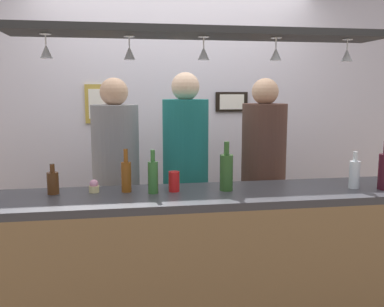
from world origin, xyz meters
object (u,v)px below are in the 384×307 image
(bottle_beer_amber_tall, at_px, (126,175))
(picture_frame_lower_pair, at_px, (232,102))
(bottle_beer_brown_stubby, at_px, (53,182))
(cupcake, at_px, (94,186))
(person_left_grey_shirt, at_px, (116,172))
(person_middle_teal_shirt, at_px, (186,166))
(person_right_brown_shirt, at_px, (263,167))
(bottle_beer_green_import, at_px, (153,176))
(bottle_champagne_green, at_px, (226,171))
(drink_can, at_px, (174,181))
(bottle_soda_clear, at_px, (354,174))
(picture_frame_caricature, at_px, (100,104))

(bottle_beer_amber_tall, bearing_deg, picture_frame_lower_pair, 53.08)
(bottle_beer_brown_stubby, bearing_deg, cupcake, 0.90)
(bottle_beer_brown_stubby, bearing_deg, person_left_grey_shirt, 57.59)
(person_middle_teal_shirt, bearing_deg, picture_frame_lower_pair, 53.71)
(person_middle_teal_shirt, relative_size, person_right_brown_shirt, 1.02)
(bottle_beer_green_import, bearing_deg, bottle_beer_brown_stubby, 172.52)
(bottle_champagne_green, bearing_deg, person_middle_teal_shirt, 103.68)
(bottle_beer_amber_tall, distance_m, drink_can, 0.29)
(bottle_soda_clear, bearing_deg, picture_frame_lower_pair, 106.01)
(bottle_champagne_green, distance_m, drink_can, 0.32)
(cupcake, distance_m, picture_frame_caricature, 1.37)
(person_right_brown_shirt, height_order, bottle_beer_brown_stubby, person_right_brown_shirt)
(person_middle_teal_shirt, distance_m, bottle_soda_clear, 1.19)
(drink_can, bearing_deg, bottle_beer_green_import, -167.93)
(picture_frame_caricature, bearing_deg, bottle_soda_clear, -42.08)
(bottle_beer_brown_stubby, relative_size, picture_frame_lower_pair, 0.60)
(person_right_brown_shirt, bearing_deg, bottle_champagne_green, -125.36)
(bottle_beer_brown_stubby, bearing_deg, bottle_beer_green_import, -7.48)
(person_left_grey_shirt, distance_m, bottle_beer_amber_tall, 0.59)
(person_left_grey_shirt, bearing_deg, person_right_brown_shirt, 0.00)
(picture_frame_lower_pair, bearing_deg, cupcake, -132.25)
(person_left_grey_shirt, xyz_separation_m, bottle_beer_amber_tall, (0.07, -0.58, 0.08))
(drink_can, height_order, cupcake, drink_can)
(bottle_champagne_green, bearing_deg, drink_can, 175.47)
(person_left_grey_shirt, height_order, cupcake, person_left_grey_shirt)
(person_left_grey_shirt, bearing_deg, picture_frame_lower_pair, 34.92)
(bottle_beer_amber_tall, relative_size, cupcake, 3.33)
(cupcake, distance_m, picture_frame_lower_pair, 1.81)
(person_left_grey_shirt, relative_size, bottle_beer_amber_tall, 6.59)
(bottle_soda_clear, bearing_deg, person_left_grey_shirt, 154.22)
(bottle_soda_clear, bearing_deg, bottle_beer_brown_stubby, 175.44)
(drink_can, xyz_separation_m, cupcake, (-0.48, 0.05, -0.03))
(drink_can, height_order, picture_frame_lower_pair, picture_frame_lower_pair)
(person_left_grey_shirt, height_order, bottle_soda_clear, person_left_grey_shirt)
(bottle_beer_brown_stubby, xyz_separation_m, picture_frame_caricature, (0.23, 1.30, 0.42))
(person_middle_teal_shirt, height_order, drink_can, person_middle_teal_shirt)
(person_right_brown_shirt, xyz_separation_m, bottle_beer_brown_stubby, (-1.48, -0.56, 0.05))
(person_middle_teal_shirt, relative_size, bottle_champagne_green, 5.85)
(bottle_beer_green_import, height_order, picture_frame_caricature, picture_frame_caricature)
(bottle_beer_green_import, height_order, bottle_champagne_green, bottle_champagne_green)
(person_left_grey_shirt, distance_m, person_right_brown_shirt, 1.12)
(bottle_beer_brown_stubby, relative_size, bottle_beer_amber_tall, 0.69)
(person_middle_teal_shirt, bearing_deg, bottle_beer_amber_tall, -127.70)
(bottle_beer_amber_tall, xyz_separation_m, bottle_soda_clear, (1.40, -0.13, -0.01))
(cupcake, bearing_deg, person_right_brown_shirt, 24.22)
(person_middle_teal_shirt, distance_m, bottle_beer_brown_stubby, 1.04)
(drink_can, bearing_deg, person_left_grey_shirt, 119.86)
(person_right_brown_shirt, xyz_separation_m, picture_frame_caricature, (-1.25, 0.74, 0.47))
(bottle_beer_brown_stubby, xyz_separation_m, drink_can, (0.71, -0.05, -0.01))
(person_left_grey_shirt, distance_m, drink_can, 0.71)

